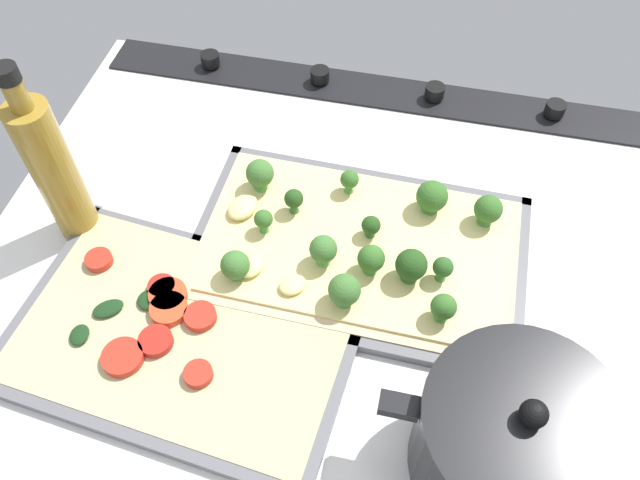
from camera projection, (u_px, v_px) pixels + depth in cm
name	position (u px, v px, depth cm)	size (l,w,h in cm)	color
ground_plane	(330.00, 279.00, 75.90)	(84.51, 72.09, 3.00)	white
stove_control_panel	(376.00, 89.00, 93.10)	(81.13, 7.00, 2.60)	black
baking_tray_front	(358.00, 252.00, 75.93)	(39.90, 26.08, 1.30)	slate
broccoli_pizza	(357.00, 245.00, 74.52)	(37.45, 23.63, 5.75)	beige
baking_tray_back	(185.00, 335.00, 69.40)	(39.25, 28.81, 1.30)	slate
veggie_pizza_back	(180.00, 330.00, 68.93)	(36.63, 26.19, 1.90)	#BEB785
cooking_pot	(512.00, 443.00, 56.73)	(24.67, 17.82, 14.17)	black
oil_bottle	(56.00, 167.00, 70.70)	(4.87, 4.87, 24.36)	olive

